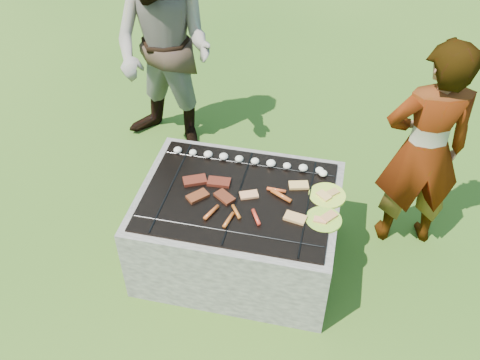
{
  "coord_description": "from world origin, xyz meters",
  "views": [
    {
      "loc": [
        0.56,
        -2.44,
        2.98
      ],
      "look_at": [
        0.0,
        0.05,
        0.7
      ],
      "focal_mm": 40.0,
      "sensor_mm": 36.0,
      "label": 1
    }
  ],
  "objects_px": {
    "fire_pit": "(238,230)",
    "plate_near": "(324,219)",
    "plate_far": "(327,195)",
    "bystander": "(164,51)",
    "cook": "(424,151)"
  },
  "relations": [
    {
      "from": "plate_far",
      "to": "bystander",
      "type": "bearing_deg",
      "value": 143.49
    },
    {
      "from": "fire_pit",
      "to": "cook",
      "type": "relative_size",
      "value": 0.81
    },
    {
      "from": "plate_far",
      "to": "bystander",
      "type": "relative_size",
      "value": 0.16
    },
    {
      "from": "fire_pit",
      "to": "bystander",
      "type": "distance_m",
      "value": 1.6
    },
    {
      "from": "plate_far",
      "to": "cook",
      "type": "distance_m",
      "value": 0.7
    },
    {
      "from": "fire_pit",
      "to": "bystander",
      "type": "bearing_deg",
      "value": 126.34
    },
    {
      "from": "fire_pit",
      "to": "cook",
      "type": "height_order",
      "value": "cook"
    },
    {
      "from": "plate_far",
      "to": "cook",
      "type": "height_order",
      "value": "cook"
    },
    {
      "from": "plate_far",
      "to": "plate_near",
      "type": "xyz_separation_m",
      "value": [
        0.0,
        -0.22,
        0.0
      ]
    },
    {
      "from": "plate_far",
      "to": "plate_near",
      "type": "bearing_deg",
      "value": -89.45
    },
    {
      "from": "cook",
      "to": "plate_near",
      "type": "bearing_deg",
      "value": 32.0
    },
    {
      "from": "bystander",
      "to": "plate_near",
      "type": "bearing_deg",
      "value": -25.82
    },
    {
      "from": "fire_pit",
      "to": "cook",
      "type": "distance_m",
      "value": 1.34
    },
    {
      "from": "fire_pit",
      "to": "bystander",
      "type": "height_order",
      "value": "bystander"
    },
    {
      "from": "fire_pit",
      "to": "plate_near",
      "type": "distance_m",
      "value": 0.66
    }
  ]
}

